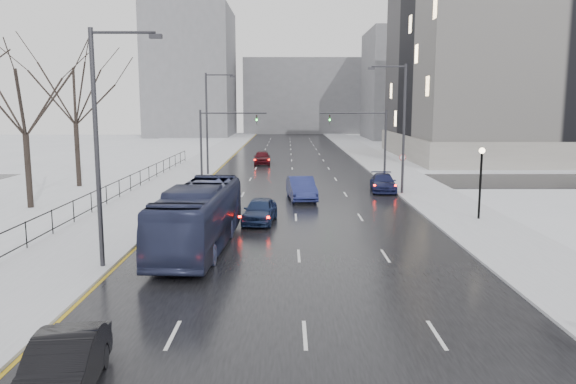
{
  "coord_description": "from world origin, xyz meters",
  "views": [
    {
      "loc": [
        -0.53,
        -3.12,
        6.94
      ],
      "look_at": [
        -0.5,
        25.4,
        2.5
      ],
      "focal_mm": 35.0,
      "sensor_mm": 36.0,
      "label": 1
    }
  ],
  "objects_px": {
    "streetlight_l_far": "(209,119)",
    "sedan_left_near": "(63,367)",
    "tree_park_e": "(79,187)",
    "lamppost_r_mid": "(481,173)",
    "no_uturn_sign": "(403,160)",
    "bus": "(199,217)",
    "sedan_right_far": "(383,183)",
    "streetlight_r_mid": "(401,122)",
    "mast_signal_right": "(374,136)",
    "streetlight_l_near": "(102,137)",
    "sedan_right_near": "(301,188)",
    "sedan_center_far": "(262,157)",
    "sedan_center_near": "(260,210)",
    "tree_park_d": "(31,209)",
    "mast_signal_left": "(213,136)"
  },
  "relations": [
    {
      "from": "streetlight_l_far",
      "to": "sedan_left_near",
      "type": "relative_size",
      "value": 2.33
    },
    {
      "from": "tree_park_e",
      "to": "lamppost_r_mid",
      "type": "bearing_deg",
      "value": -25.62
    },
    {
      "from": "no_uturn_sign",
      "to": "bus",
      "type": "height_order",
      "value": "bus"
    },
    {
      "from": "bus",
      "to": "sedan_left_near",
      "type": "bearing_deg",
      "value": -91.68
    },
    {
      "from": "sedan_right_far",
      "to": "streetlight_r_mid",
      "type": "bearing_deg",
      "value": -54.82
    },
    {
      "from": "lamppost_r_mid",
      "to": "mast_signal_right",
      "type": "distance_m",
      "value": 18.41
    },
    {
      "from": "streetlight_l_near",
      "to": "mast_signal_right",
      "type": "bearing_deg",
      "value": 61.04
    },
    {
      "from": "streetlight_r_mid",
      "to": "bus",
      "type": "relative_size",
      "value": 0.89
    },
    {
      "from": "streetlight_l_near",
      "to": "sedan_right_near",
      "type": "distance_m",
      "value": 20.13
    },
    {
      "from": "sedan_left_near",
      "to": "sedan_center_far",
      "type": "height_order",
      "value": "sedan_center_far"
    },
    {
      "from": "lamppost_r_mid",
      "to": "tree_park_e",
      "type": "bearing_deg",
      "value": 154.38
    },
    {
      "from": "streetlight_l_far",
      "to": "sedan_right_near",
      "type": "bearing_deg",
      "value": -59.06
    },
    {
      "from": "streetlight_l_far",
      "to": "sedan_center_near",
      "type": "bearing_deg",
      "value": -75.09
    },
    {
      "from": "sedan_left_near",
      "to": "sedan_right_near",
      "type": "height_order",
      "value": "sedan_right_near"
    },
    {
      "from": "tree_park_d",
      "to": "lamppost_r_mid",
      "type": "bearing_deg",
      "value": -7.91
    },
    {
      "from": "streetlight_r_mid",
      "to": "bus",
      "type": "distance_m",
      "value": 21.44
    },
    {
      "from": "bus",
      "to": "sedan_right_near",
      "type": "bearing_deg",
      "value": 72.24
    },
    {
      "from": "lamppost_r_mid",
      "to": "sedan_left_near",
      "type": "relative_size",
      "value": 1.0
    },
    {
      "from": "tree_park_e",
      "to": "sedan_right_near",
      "type": "xyz_separation_m",
      "value": [
        18.7,
        -6.46,
        0.89
      ]
    },
    {
      "from": "lamppost_r_mid",
      "to": "mast_signal_left",
      "type": "bearing_deg",
      "value": 135.52
    },
    {
      "from": "no_uturn_sign",
      "to": "sedan_right_near",
      "type": "height_order",
      "value": "no_uturn_sign"
    },
    {
      "from": "no_uturn_sign",
      "to": "bus",
      "type": "xyz_separation_m",
      "value": [
        -14.0,
        -20.6,
        -0.7
      ]
    },
    {
      "from": "tree_park_d",
      "to": "tree_park_e",
      "type": "xyz_separation_m",
      "value": [
        -0.4,
        10.0,
        0.0
      ]
    },
    {
      "from": "streetlight_l_near",
      "to": "streetlight_l_far",
      "type": "relative_size",
      "value": 1.0
    },
    {
      "from": "mast_signal_left",
      "to": "no_uturn_sign",
      "type": "xyz_separation_m",
      "value": [
        16.53,
        -4.0,
        -1.81
      ]
    },
    {
      "from": "tree_park_d",
      "to": "sedan_right_near",
      "type": "height_order",
      "value": "tree_park_d"
    },
    {
      "from": "lamppost_r_mid",
      "to": "sedan_center_far",
      "type": "relative_size",
      "value": 0.91
    },
    {
      "from": "tree_park_e",
      "to": "bus",
      "type": "distance_m",
      "value": 24.63
    },
    {
      "from": "streetlight_l_near",
      "to": "sedan_center_far",
      "type": "bearing_deg",
      "value": 83.73
    },
    {
      "from": "tree_park_e",
      "to": "no_uturn_sign",
      "type": "bearing_deg",
      "value": 0.0
    },
    {
      "from": "lamppost_r_mid",
      "to": "sedan_center_far",
      "type": "height_order",
      "value": "lamppost_r_mid"
    },
    {
      "from": "tree_park_e",
      "to": "streetlight_r_mid",
      "type": "height_order",
      "value": "streetlight_r_mid"
    },
    {
      "from": "sedan_center_near",
      "to": "sedan_center_far",
      "type": "relative_size",
      "value": 0.91
    },
    {
      "from": "lamppost_r_mid",
      "to": "sedan_center_near",
      "type": "distance_m",
      "value": 13.34
    },
    {
      "from": "lamppost_r_mid",
      "to": "sedan_right_far",
      "type": "distance_m",
      "value": 12.46
    },
    {
      "from": "streetlight_r_mid",
      "to": "sedan_center_far",
      "type": "relative_size",
      "value": 2.12
    },
    {
      "from": "no_uturn_sign",
      "to": "sedan_left_near",
      "type": "relative_size",
      "value": 0.63
    },
    {
      "from": "mast_signal_left",
      "to": "sedan_center_far",
      "type": "height_order",
      "value": "mast_signal_left"
    },
    {
      "from": "streetlight_r_mid",
      "to": "mast_signal_left",
      "type": "distance_m",
      "value": 17.5
    },
    {
      "from": "mast_signal_left",
      "to": "no_uturn_sign",
      "type": "height_order",
      "value": "mast_signal_left"
    },
    {
      "from": "streetlight_l_far",
      "to": "mast_signal_left",
      "type": "relative_size",
      "value": 1.54
    },
    {
      "from": "tree_park_e",
      "to": "no_uturn_sign",
      "type": "height_order",
      "value": "tree_park_e"
    },
    {
      "from": "sedan_center_near",
      "to": "sedan_right_near",
      "type": "xyz_separation_m",
      "value": [
        2.65,
        8.14,
        0.11
      ]
    },
    {
      "from": "streetlight_r_mid",
      "to": "no_uturn_sign",
      "type": "xyz_separation_m",
      "value": [
        1.03,
        4.0,
        -3.32
      ]
    },
    {
      "from": "no_uturn_sign",
      "to": "streetlight_r_mid",
      "type": "bearing_deg",
      "value": -104.48
    },
    {
      "from": "mast_signal_left",
      "to": "sedan_right_far",
      "type": "height_order",
      "value": "mast_signal_left"
    },
    {
      "from": "sedan_left_near",
      "to": "no_uturn_sign",
      "type": "bearing_deg",
      "value": 59.77
    },
    {
      "from": "tree_park_e",
      "to": "mast_signal_right",
      "type": "distance_m",
      "value": 26.16
    },
    {
      "from": "sedan_left_near",
      "to": "streetlight_r_mid",
      "type": "bearing_deg",
      "value": 58.66
    },
    {
      "from": "sedan_left_near",
      "to": "sedan_right_near",
      "type": "distance_m",
      "value": 28.81
    }
  ]
}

